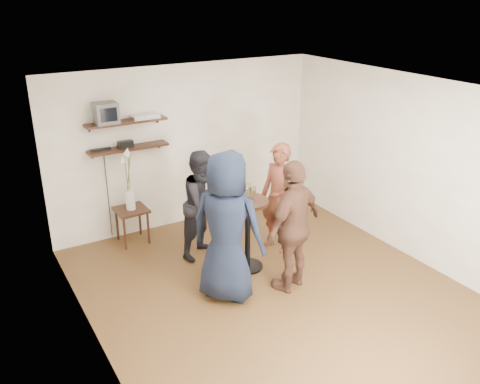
# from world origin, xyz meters

# --- Properties ---
(room) EXTENTS (4.58, 5.08, 2.68)m
(room) POSITION_xyz_m (0.00, 0.00, 1.30)
(room) COLOR #462D16
(room) RESTS_ON ground
(shelf_upper) EXTENTS (1.20, 0.25, 0.04)m
(shelf_upper) POSITION_xyz_m (-1.00, 2.38, 1.85)
(shelf_upper) COLOR black
(shelf_upper) RESTS_ON room
(shelf_lower) EXTENTS (1.20, 0.25, 0.04)m
(shelf_lower) POSITION_xyz_m (-1.00, 2.38, 1.45)
(shelf_lower) COLOR black
(shelf_lower) RESTS_ON room
(crt_monitor) EXTENTS (0.32, 0.30, 0.30)m
(crt_monitor) POSITION_xyz_m (-1.29, 2.38, 2.02)
(crt_monitor) COLOR #59595B
(crt_monitor) RESTS_ON shelf_upper
(dvd_deck) EXTENTS (0.40, 0.24, 0.06)m
(dvd_deck) POSITION_xyz_m (-0.71, 2.38, 1.90)
(dvd_deck) COLOR silver
(dvd_deck) RESTS_ON shelf_upper
(radio) EXTENTS (0.22, 0.10, 0.10)m
(radio) POSITION_xyz_m (-1.04, 2.38, 1.52)
(radio) COLOR black
(radio) RESTS_ON shelf_lower
(power_strip) EXTENTS (0.30, 0.05, 0.03)m
(power_strip) POSITION_xyz_m (-1.40, 2.42, 1.48)
(power_strip) COLOR black
(power_strip) RESTS_ON shelf_lower
(side_table) EXTENTS (0.47, 0.47, 0.55)m
(side_table) POSITION_xyz_m (-1.10, 2.20, 0.46)
(side_table) COLOR black
(side_table) RESTS_ON room
(vase_lilies) EXTENTS (0.20, 0.20, 1.00)m
(vase_lilies) POSITION_xyz_m (-1.10, 2.20, 0.87)
(vase_lilies) COLOR silver
(vase_lilies) RESTS_ON side_table
(drinks_table) EXTENTS (0.56, 0.56, 1.03)m
(drinks_table) POSITION_xyz_m (0.02, 0.63, 0.66)
(drinks_table) COLOR black
(drinks_table) RESTS_ON room
(wine_glass_fl) EXTENTS (0.07, 0.07, 0.20)m
(wine_glass_fl) POSITION_xyz_m (-0.03, 0.59, 1.17)
(wine_glass_fl) COLOR silver
(wine_glass_fl) RESTS_ON drinks_table
(wine_glass_fr) EXTENTS (0.06, 0.06, 0.19)m
(wine_glass_fr) POSITION_xyz_m (0.08, 0.59, 1.16)
(wine_glass_fr) COLOR silver
(wine_glass_fr) RESTS_ON drinks_table
(wine_glass_bl) EXTENTS (0.07, 0.07, 0.20)m
(wine_glass_bl) POSITION_xyz_m (-0.01, 0.69, 1.16)
(wine_glass_bl) COLOR silver
(wine_glass_bl) RESTS_ON drinks_table
(wine_glass_br) EXTENTS (0.07, 0.07, 0.22)m
(wine_glass_br) POSITION_xyz_m (0.04, 0.66, 1.18)
(wine_glass_br) COLOR silver
(wine_glass_br) RESTS_ON drinks_table
(person_plaid) EXTENTS (0.58, 0.70, 1.63)m
(person_plaid) POSITION_xyz_m (0.72, 0.90, 0.82)
(person_plaid) COLOR red
(person_plaid) RESTS_ON room
(person_dark) EXTENTS (0.95, 0.88, 1.59)m
(person_dark) POSITION_xyz_m (-0.31, 1.31, 0.79)
(person_dark) COLOR black
(person_dark) RESTS_ON room
(person_navy) EXTENTS (1.07, 1.12, 1.93)m
(person_navy) POSITION_xyz_m (-0.56, 0.17, 0.96)
(person_navy) COLOR black
(person_navy) RESTS_ON room
(person_brown) EXTENTS (1.11, 0.74, 1.75)m
(person_brown) POSITION_xyz_m (0.27, -0.07, 0.87)
(person_brown) COLOR #4F2F22
(person_brown) RESTS_ON room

